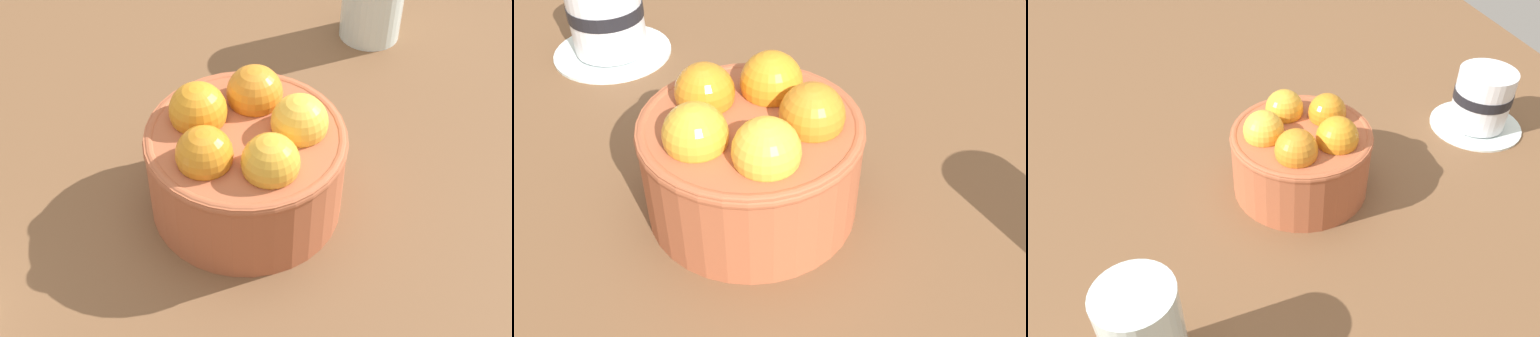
# 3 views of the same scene
# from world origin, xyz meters

# --- Properties ---
(ground_plane) EXTENTS (1.36, 0.94, 0.05)m
(ground_plane) POSITION_xyz_m (0.00, 0.00, -0.02)
(ground_plane) COLOR brown
(terracotta_bowl) EXTENTS (0.15, 0.15, 0.10)m
(terracotta_bowl) POSITION_xyz_m (-0.00, 0.00, 0.05)
(terracotta_bowl) COLOR #AD5938
(terracotta_bowl) RESTS_ON ground_plane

